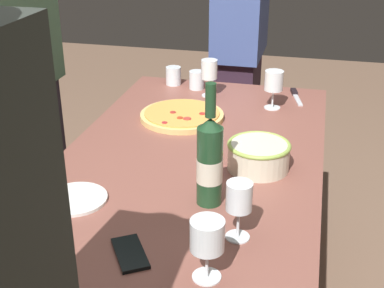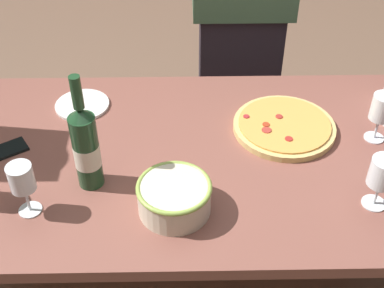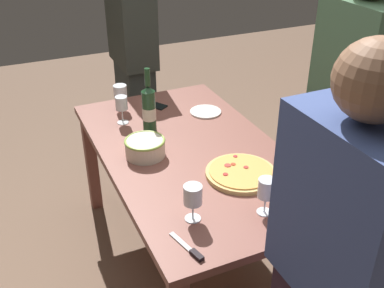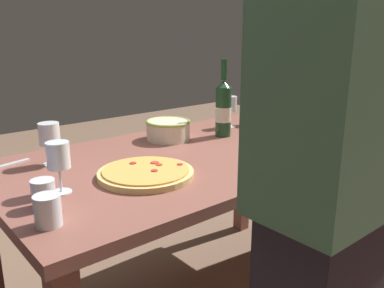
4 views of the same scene
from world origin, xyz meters
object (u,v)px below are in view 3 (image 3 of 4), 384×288
Objects in this scene: dining_table at (192,166)px; serving_bowl at (145,147)px; side_plate at (206,112)px; person_guest_left at (333,284)px; wine_bottle at (149,108)px; cup_ceramic at (321,208)px; wine_glass_far_right at (122,105)px; wine_glass_by_bottle at (120,93)px; wine_glass_far_left at (266,190)px; person_guest_right at (347,117)px; pizza at (241,173)px; person_host at (133,61)px; wine_glass_near_pizza at (193,197)px; cell_phone at (155,105)px; pizza_knife at (190,250)px; cup_amber at (291,211)px.

dining_table is 7.66× the size of serving_bowl.
side_plate is 0.12× the size of person_guest_left.
wine_bottle is 1.09m from cup_ceramic.
wine_glass_by_bottle is at bearing 165.73° from wine_glass_far_right.
wine_glass_far_right is (-1.06, -0.30, 0.00)m from wine_glass_far_left.
wine_glass_far_left is at bearing -11.40° from side_plate.
person_guest_right reaches higher than wine_glass_by_bottle.
pizza is 0.20× the size of person_host.
wine_glass_far_right is at bearing 179.62° from serving_bowl.
wine_glass_near_pizza is at bearing -112.38° from cup_ceramic.
person_host is (-0.57, 0.27, -0.02)m from wine_glass_by_bottle.
wine_bottle is 1.40m from person_guest_left.
person_guest_left reaches higher than wine_glass_far_left.
wine_glass_by_bottle is 0.96× the size of wine_glass_far_right.
wine_glass_near_pizza is at bearing 44.81° from cell_phone.
wine_bottle is at bearing 172.77° from wine_glass_near_pizza.
wine_glass_far_left is at bearing 102.72° from pizza_knife.
wine_glass_far_right is 0.31m from cell_phone.
pizza_knife is at bearing -5.42° from wine_glass_by_bottle.
wine_bottle is at bearing 5.01° from person_guest_left.
side_plate is at bearing 16.37° from person_host.
serving_bowl is 0.72m from wine_glass_far_left.
wine_glass_far_right reaches higher than serving_bowl.
cup_amber is at bearing -105.75° from cup_ceramic.
wine_glass_far_left is at bearing 6.30° from dining_table.
pizza_knife is at bearing -49.06° from pizza.
side_plate is (-0.33, 0.50, -0.05)m from serving_bowl.
wine_glass_near_pizza is (0.20, -0.34, 0.10)m from pizza.
person_guest_left is at bearing 56.93° from cell_phone.
pizza is 0.43m from cup_ceramic.
side_plate is 0.11× the size of person_host.
wine_glass_far_left is (0.09, 0.29, 0.00)m from wine_glass_near_pizza.
wine_glass_far_left is at bearing 59.60° from cell_phone.
serving_bowl is at bearing 32.13° from cell_phone.
wine_glass_far_left reaches higher than pizza.
person_guest_right is (-0.28, 1.03, 0.02)m from wine_glass_near_pizza.
wine_glass_far_left reaches higher than wine_glass_far_right.
wine_glass_by_bottle is 0.18m from wine_glass_far_right.
person_host is at bearing -2.15° from person_guest_left.
wine_bottle is 0.92m from wine_glass_far_left.
wine_glass_far_left is at bearing -137.39° from cup_amber.
person_guest_left is at bearing 21.97° from wine_glass_near_pizza.
cup_amber is (1.32, 0.33, -0.07)m from wine_glass_by_bottle.
cup_amber reaches higher than pizza_knife.
wine_glass_far_right is (-0.46, -0.24, 0.21)m from dining_table.
person_host reaches higher than wine_glass_far_right.
wine_glass_far_right is at bearing -17.62° from person_guest_right.
pizza is 2.36× the size of cell_phone.
wine_glass_far_right is at bearing 176.00° from pizza_knife.
person_host reaches higher than wine_glass_near_pizza.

